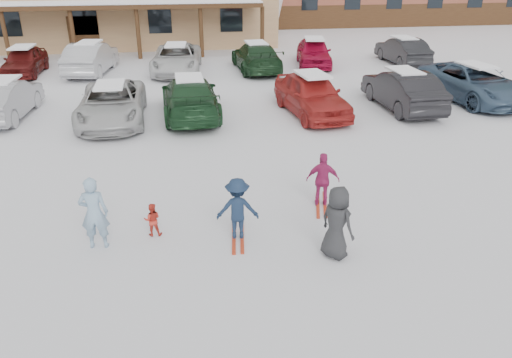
{
  "coord_description": "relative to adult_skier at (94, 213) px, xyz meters",
  "views": [
    {
      "loc": [
        -1.22,
        -9.29,
        5.79
      ],
      "look_at": [
        0.3,
        1.0,
        1.0
      ],
      "focal_mm": 35.0,
      "sensor_mm": 36.0,
      "label": 1
    }
  ],
  "objects": [
    {
      "name": "ground",
      "position": [
        3.22,
        -0.22,
        -0.81
      ],
      "size": [
        160.0,
        160.0,
        0.0
      ],
      "primitive_type": "plane",
      "color": "white",
      "rests_on": "ground"
    },
    {
      "name": "adult_skier",
      "position": [
        0.0,
        0.0,
        0.0
      ],
      "size": [
        0.6,
        0.4,
        1.62
      ],
      "primitive_type": "imported",
      "rotation": [
        0.0,
        0.0,
        3.12
      ],
      "color": "#85A6C0",
      "rests_on": "ground"
    },
    {
      "name": "toddler_red",
      "position": [
        1.14,
        0.31,
        -0.42
      ],
      "size": [
        0.38,
        0.3,
        0.77
      ],
      "primitive_type": "imported",
      "rotation": [
        0.0,
        0.0,
        3.11
      ],
      "color": "red",
      "rests_on": "ground"
    },
    {
      "name": "child_navy",
      "position": [
        3.0,
        -0.07,
        -0.1
      ],
      "size": [
        0.97,
        0.62,
        1.42
      ],
      "primitive_type": "imported",
      "rotation": [
        0.0,
        0.0,
        3.03
      ],
      "color": "#15253E",
      "rests_on": "ground"
    },
    {
      "name": "skis_child_navy",
      "position": [
        3.0,
        -0.07,
        -0.8
      ],
      "size": [
        0.35,
        1.41,
        0.03
      ],
      "primitive_type": "cube",
      "rotation": [
        0.0,
        0.0,
        3.03
      ],
      "color": "#B53419",
      "rests_on": "ground"
    },
    {
      "name": "child_magenta",
      "position": [
        5.23,
        1.16,
        -0.12
      ],
      "size": [
        0.87,
        0.52,
        1.38
      ],
      "primitive_type": "imported",
      "rotation": [
        0.0,
        0.0,
        2.89
      ],
      "color": "#A5235C",
      "rests_on": "ground"
    },
    {
      "name": "skis_child_magenta",
      "position": [
        5.23,
        1.16,
        -0.8
      ],
      "size": [
        0.54,
        1.41,
        0.03
      ],
      "primitive_type": "cube",
      "rotation": [
        0.0,
        0.0,
        2.89
      ],
      "color": "#B53419",
      "rests_on": "ground"
    },
    {
      "name": "bystander_dark",
      "position": [
        4.9,
        -1.09,
        -0.03
      ],
      "size": [
        0.85,
        0.92,
        1.57
      ],
      "primitive_type": "imported",
      "rotation": [
        0.0,
        0.0,
        2.17
      ],
      "color": "#29292B",
      "rests_on": "ground"
    },
    {
      "name": "parked_car_1",
      "position": [
        -4.63,
        9.82,
        -0.09
      ],
      "size": [
        1.78,
        4.44,
        1.44
      ],
      "primitive_type": "imported",
      "rotation": [
        0.0,
        0.0,
        3.08
      ],
      "color": "#99989D",
      "rests_on": "ground"
    },
    {
      "name": "parked_car_2",
      "position": [
        -0.62,
        8.75,
        -0.12
      ],
      "size": [
        2.42,
        5.05,
        1.39
      ],
      "primitive_type": "imported",
      "rotation": [
        0.0,
        0.0,
        0.02
      ],
      "color": "#BCBCBC",
      "rests_on": "ground"
    },
    {
      "name": "parked_car_3",
      "position": [
        2.23,
        9.03,
        -0.08
      ],
      "size": [
        2.24,
        5.14,
        1.47
      ],
      "primitive_type": "imported",
      "rotation": [
        0.0,
        0.0,
        3.18
      ],
      "color": "#193E21",
      "rests_on": "ground"
    },
    {
      "name": "parked_car_4",
      "position": [
        6.82,
        8.57,
        -0.03
      ],
      "size": [
        2.44,
        4.79,
        1.56
      ],
      "primitive_type": "imported",
      "rotation": [
        0.0,
        0.0,
        0.13
      ],
      "color": "#AC2522",
      "rests_on": "ground"
    },
    {
      "name": "parked_car_5",
      "position": [
        10.56,
        8.8,
        -0.05
      ],
      "size": [
        1.82,
        4.71,
        1.53
      ],
      "primitive_type": "imported",
      "rotation": [
        0.0,
        0.0,
        3.19
      ],
      "color": "black",
      "rests_on": "ground"
    },
    {
      "name": "parked_car_6",
      "position": [
        13.98,
        9.5,
        -0.06
      ],
      "size": [
        3.26,
        5.71,
        1.5
      ],
      "primitive_type": "imported",
      "rotation": [
        0.0,
        0.0,
        0.15
      ],
      "color": "#3D556E",
      "rests_on": "ground"
    },
    {
      "name": "parked_car_8",
      "position": [
        -5.87,
        17.31,
        -0.12
      ],
      "size": [
        1.67,
        4.09,
        1.39
      ],
      "primitive_type": "imported",
      "rotation": [
        0.0,
        0.0,
        -0.01
      ],
      "color": "#5E1513",
      "rests_on": "ground"
    },
    {
      "name": "parked_car_9",
      "position": [
        -2.58,
        17.05,
        -0.02
      ],
      "size": [
        2.29,
        4.96,
        1.57
      ],
      "primitive_type": "imported",
      "rotation": [
        0.0,
        0.0,
        3.01
      ],
      "color": "#B0B1B5",
      "rests_on": "ground"
    },
    {
      "name": "parked_car_10",
      "position": [
        1.74,
        16.62,
        -0.1
      ],
      "size": [
        2.77,
        5.32,
        1.43
      ],
      "primitive_type": "imported",
      "rotation": [
        0.0,
        0.0,
        -0.08
      ],
      "color": "silver",
      "rests_on": "ground"
    },
    {
      "name": "parked_car_11",
      "position": [
        5.85,
        16.46,
        -0.09
      ],
      "size": [
        2.3,
        5.09,
        1.45
      ],
      "primitive_type": "imported",
      "rotation": [
        0.0,
        0.0,
        3.2
      ],
      "color": "#18361C",
      "rests_on": "ground"
    },
    {
      "name": "parked_car_12",
      "position": [
        9.13,
        17.23,
        -0.08
      ],
      "size": [
        2.41,
        4.51,
        1.46
      ],
      "primitive_type": "imported",
      "rotation": [
        0.0,
        0.0,
        -0.16
      ],
      "color": "#AC0D33",
      "rests_on": "ground"
    },
    {
      "name": "parked_car_13",
      "position": [
        14.14,
        17.05,
        -0.1
      ],
      "size": [
        1.67,
        4.36,
        1.42
      ],
      "primitive_type": "imported",
      "rotation": [
        0.0,
        0.0,
        3.18
      ],
      "color": "black",
      "rests_on": "ground"
    }
  ]
}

